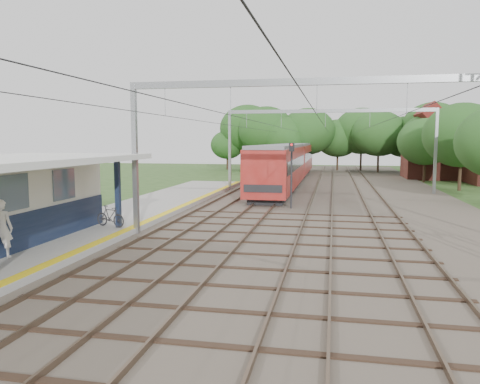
# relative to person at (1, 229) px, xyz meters

# --- Properties ---
(ballast_bed) EXTENTS (18.00, 90.00, 0.10)m
(ballast_bed) POSITION_rel_person_xyz_m (11.27, 21.13, -1.33)
(ballast_bed) COLOR #473D33
(ballast_bed) RESTS_ON ground
(platform) EXTENTS (5.00, 52.00, 0.35)m
(platform) POSITION_rel_person_xyz_m (-0.23, 5.13, -1.20)
(platform) COLOR gray
(platform) RESTS_ON ground
(yellow_stripe) EXTENTS (0.45, 52.00, 0.01)m
(yellow_stripe) POSITION_rel_person_xyz_m (2.02, 5.13, -1.02)
(yellow_stripe) COLOR yellow
(yellow_stripe) RESTS_ON platform
(rail_tracks) EXTENTS (11.80, 88.00, 0.15)m
(rail_tracks) POSITION_rel_person_xyz_m (8.77, 21.13, -1.20)
(rail_tracks) COLOR brown
(rail_tracks) RESTS_ON ballast_bed
(catenary_system) EXTENTS (17.22, 88.00, 7.00)m
(catenary_system) POSITION_rel_person_xyz_m (10.66, 16.41, 4.14)
(catenary_system) COLOR gray
(catenary_system) RESTS_ON ground
(tree_band) EXTENTS (31.72, 30.88, 8.82)m
(tree_band) POSITION_rel_person_xyz_m (11.11, 48.25, 3.54)
(tree_band) COLOR #382619
(tree_band) RESTS_ON ground
(house_far) EXTENTS (8.00, 6.12, 8.66)m
(house_far) POSITION_rel_person_xyz_m (23.27, 43.13, 1.86)
(house_far) COLOR brown
(house_far) RESTS_ON ground
(person) EXTENTS (0.85, 0.67, 2.05)m
(person) POSITION_rel_person_xyz_m (0.00, 0.00, 0.00)
(person) COLOR white
(person) RESTS_ON platform
(bicycle) EXTENTS (1.74, 0.92, 1.00)m
(bicycle) POSITION_rel_person_xyz_m (0.95, 6.13, -0.52)
(bicycle) COLOR black
(bicycle) RESTS_ON platform
(train) EXTENTS (3.01, 37.46, 3.95)m
(train) POSITION_rel_person_xyz_m (6.77, 34.50, 0.82)
(train) COLOR black
(train) RESTS_ON ballast_bed
(signal_post) EXTENTS (0.34, 0.31, 4.25)m
(signal_post) POSITION_rel_person_xyz_m (8.62, 15.51, 1.28)
(signal_post) COLOR black
(signal_post) RESTS_ON ground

